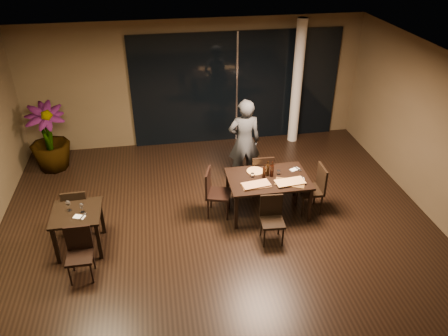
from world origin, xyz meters
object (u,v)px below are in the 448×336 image
chair_side_far (77,208)px  side_table (77,218)px  bottle_b (272,169)px  chair_main_right (315,187)px  chair_main_far (261,173)px  chair_main_left (214,190)px  chair_side_near (80,250)px  bottle_a (264,171)px  potted_plant (48,138)px  bottle_c (268,168)px  main_table (268,181)px  diner (244,141)px  chair_main_near (272,216)px

chair_side_far → side_table: bearing=98.7°
chair_side_far → bottle_b: size_ratio=2.92×
chair_main_right → bottle_b: 0.91m
chair_main_far → chair_main_left: 1.13m
chair_side_near → bottle_a: size_ratio=3.11×
potted_plant → bottle_c: bearing=-27.9°
side_table → bottle_a: bottle_a is taller
main_table → chair_side_near: chair_side_near is taller
side_table → bottle_b: (3.47, 0.55, 0.28)m
bottle_a → bottle_c: bottle_c is taller
chair_side_near → diner: bearing=36.9°
chair_main_far → chair_side_near: bearing=29.1°
chair_main_left → bottle_b: bottle_b is taller
chair_main_near → diner: diner is taller
chair_main_right → potted_plant: (-5.21, 2.49, 0.22)m
chair_main_left → diner: size_ratio=0.51×
chair_main_far → chair_main_right: 1.11m
chair_main_left → potted_plant: potted_plant is taller
chair_main_left → diner: diner is taller
side_table → chair_side_far: 0.49m
bottle_b → bottle_c: bottle_b is taller
bottle_c → chair_main_right: bearing=-12.8°
chair_main_far → potted_plant: (-4.33, 1.82, 0.24)m
chair_main_near → diner: size_ratio=0.46×
chair_main_far → chair_side_far: (-3.50, -0.60, -0.01)m
chair_main_near → bottle_c: (0.13, 0.89, 0.43)m
side_table → bottle_c: bearing=9.9°
bottle_c → chair_main_near: bearing=-98.6°
diner → bottle_a: 1.18m
chair_main_near → bottle_a: bottle_a is taller
main_table → diner: bearing=99.9°
main_table → chair_main_right: (0.89, -0.11, -0.14)m
bottle_c → potted_plant: bearing=152.1°
chair_main_left → potted_plant: size_ratio=0.63×
potted_plant → bottle_a: potted_plant is taller
chair_side_far → chair_side_near: 1.14m
bottle_b → diner: bearing=103.9°
chair_side_near → bottle_b: bottle_b is taller
side_table → chair_side_near: chair_side_near is taller
main_table → potted_plant: 4.94m
chair_main_left → diner: (0.80, 1.11, 0.39)m
chair_side_far → chair_main_right: bearing=177.4°
main_table → diner: (-0.21, 1.20, 0.25)m
bottle_a → potted_plant: bearing=150.9°
chair_main_near → bottle_a: bearing=90.4°
side_table → chair_main_far: (3.41, 1.07, -0.11)m
main_table → chair_side_far: bearing=-179.5°
side_table → potted_plant: size_ratio=0.53×
chair_main_near → bottle_a: size_ratio=3.06×
chair_main_near → chair_side_far: (-3.35, 0.77, 0.03)m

